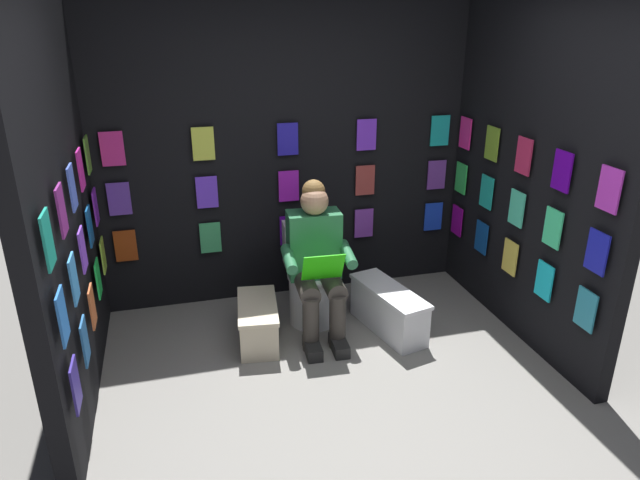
# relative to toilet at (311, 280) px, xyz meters

# --- Properties ---
(ground_plane) EXTENTS (30.00, 30.00, 0.00)m
(ground_plane) POSITION_rel_toilet_xyz_m (0.07, 1.58, -0.33)
(ground_plane) COLOR gray
(display_wall_back) EXTENTS (3.17, 0.14, 2.45)m
(display_wall_back) POSITION_rel_toilet_xyz_m (0.07, -0.55, 0.89)
(display_wall_back) COLOR black
(display_wall_back) RESTS_ON ground
(display_wall_left) EXTENTS (0.14, 2.08, 2.45)m
(display_wall_left) POSITION_rel_toilet_xyz_m (-1.51, 0.54, 0.89)
(display_wall_left) COLOR black
(display_wall_left) RESTS_ON ground
(display_wall_right) EXTENTS (0.14, 2.08, 2.45)m
(display_wall_right) POSITION_rel_toilet_xyz_m (1.66, 0.54, 0.89)
(display_wall_right) COLOR black
(display_wall_right) RESTS_ON ground
(toilet) EXTENTS (0.41, 0.56, 0.77)m
(toilet) POSITION_rel_toilet_xyz_m (0.00, 0.00, 0.00)
(toilet) COLOR white
(toilet) RESTS_ON ground
(person_reading) EXTENTS (0.54, 0.70, 1.19)m
(person_reading) POSITION_rel_toilet_xyz_m (0.01, 0.23, 0.27)
(person_reading) COLOR #286B42
(person_reading) RESTS_ON ground
(comic_longbox_near) EXTENTS (0.36, 0.65, 0.31)m
(comic_longbox_near) POSITION_rel_toilet_xyz_m (0.48, 0.26, -0.17)
(comic_longbox_near) COLOR beige
(comic_longbox_near) RESTS_ON ground
(comic_longbox_far) EXTENTS (0.42, 0.80, 0.36)m
(comic_longbox_far) POSITION_rel_toilet_xyz_m (-0.53, 0.36, -0.15)
(comic_longbox_far) COLOR silver
(comic_longbox_far) RESTS_ON ground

